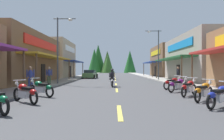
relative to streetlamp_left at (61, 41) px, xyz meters
The scene contains 24 objects.
ground 14.00m from the streetlamp_left, 65.69° to the left, with size 10.81×92.58×0.10m, color #424244.
sidewalk_left 12.92m from the streetlamp_left, 96.15° to the left, with size 2.76×92.58×0.12m, color gray.
sidewalk_right 17.76m from the streetlamp_left, 44.68° to the left, with size 2.76×92.58×0.12m, color #9E9991.
centerline_dashes 17.10m from the streetlamp_left, 70.67° to the left, with size 0.16×67.69×0.01m.
storefront_left_middle 6.85m from the streetlamp_left, 159.81° to the left, with size 9.02×12.76×5.52m.
storefront_left_far 16.55m from the streetlamp_left, 113.33° to the left, with size 9.56×9.73×6.57m.
storefront_right_middle 19.01m from the streetlamp_left, 17.82° to the left, with size 10.67×12.76×5.85m.
storefront_right_far 25.63m from the streetlamp_left, 48.68° to the left, with size 8.38×11.10×6.17m.
streetlamp_left is the anchor object (origin of this frame).
streetlamp_right 12.88m from the streetlamp_left, 31.68° to the left, with size 2.19×0.30×6.79m.
motorcycle_parked_right_1 15.00m from the streetlamp_left, 48.96° to the right, with size 1.79×1.33×1.04m.
motorcycle_parked_right_2 13.96m from the streetlamp_left, 44.17° to the right, with size 1.62×1.54×1.04m.
motorcycle_parked_right_3 12.87m from the streetlamp_left, 38.78° to the right, with size 1.52×1.64×1.04m.
motorcycle_parked_right_4 11.88m from the streetlamp_left, 31.14° to the right, with size 1.83×1.28×1.04m.
motorcycle_parked_right_5 11.28m from the streetlamp_left, 22.85° to the right, with size 1.83×1.28×1.04m.
motorcycle_parked_left_2 10.78m from the streetlamp_left, 82.93° to the right, with size 1.77×1.37×1.04m.
motorcycle_parked_left_3 8.97m from the streetlamp_left, 81.62° to the right, with size 1.88×1.20×1.04m.
rider_cruising_lead 6.62m from the streetlamp_left, 22.80° to the right, with size 0.60×2.14×1.57m.
rider_cruising_trailing 11.62m from the streetlamp_left, 62.40° to the left, with size 0.60×2.14×1.57m.
pedestrian_by_shop 5.80m from the streetlamp_left, 101.21° to the right, with size 0.56×0.32×1.74m.
pedestrian_browsing 3.48m from the streetlamp_left, 138.37° to the right, with size 0.56×0.33×1.76m.
pedestrian_waiting 12.18m from the streetlamp_left, ahead, with size 0.28×0.57×1.78m.
parked_car_curbside 13.28m from the streetlamp_left, 84.29° to the left, with size 2.28×4.40×1.40m.
treeline_backdrop 59.88m from the streetlamp_left, 88.62° to the left, with size 19.93×11.88×12.26m.
Camera 1 is at (-0.20, 0.75, 1.54)m, focal length 29.85 mm.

